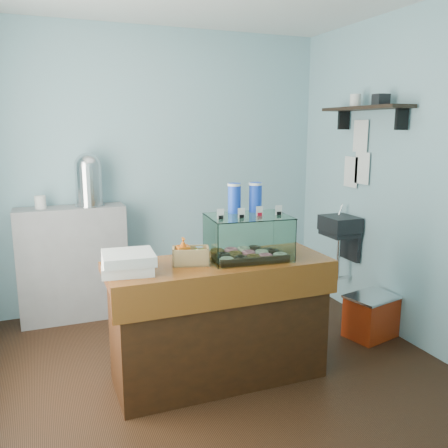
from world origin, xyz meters
name	(u,v)px	position (x,y,z in m)	size (l,w,h in m)	color
ground	(208,362)	(0.00, 0.00, 0.00)	(3.50, 3.50, 0.00)	black
room_shell	(209,145)	(0.03, 0.01, 1.71)	(3.54, 3.04, 2.82)	#86B7C4
counter	(219,320)	(0.00, -0.25, 0.46)	(1.60, 0.60, 0.90)	#3C1C0B
back_shelf	(73,264)	(-0.90, 1.32, 0.55)	(1.00, 0.32, 1.10)	gray
display_case	(247,234)	(0.23, -0.22, 1.07)	(0.61, 0.47, 0.53)	#331F0F
condiment_crate	(189,255)	(-0.22, -0.24, 0.97)	(0.28, 0.21, 0.19)	tan
pastry_boxes	(128,262)	(-0.65, -0.27, 0.97)	(0.37, 0.37, 0.13)	silver
coffee_urn	(88,178)	(-0.71, 1.31, 1.36)	(0.27, 0.27, 0.50)	silver
red_cooler	(371,316)	(1.51, -0.08, 0.19)	(0.50, 0.42, 0.38)	#AB2C0D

